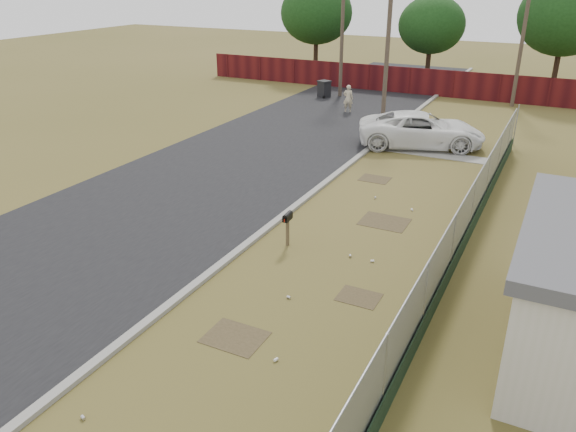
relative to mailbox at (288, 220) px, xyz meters
The scene contains 11 objects.
ground 2.08m from the mailbox, ahead, with size 120.00×120.00×0.00m, color brown.
street 9.56m from the mailbox, 120.88° to the left, with size 15.10×60.00×0.12m.
chainlink_fence 5.12m from the mailbox, 12.90° to the left, with size 0.10×27.06×2.02m.
privacy_fence 25.45m from the mailbox, 99.33° to the left, with size 30.00×0.12×1.80m, color #4C1011.
utility_poles 21.21m from the mailbox, 94.93° to the left, with size 12.60×8.24×9.00m.
horizon_trees 24.12m from the mailbox, 83.46° to the left, with size 33.32×31.94×7.78m.
mailbox is the anchor object (origin of this frame).
pickup_truck 12.69m from the mailbox, 85.82° to the left, with size 2.78×6.02×1.67m, color white.
pedestrian 18.61m from the mailbox, 105.38° to the left, with size 0.60×0.39×1.65m, color beige.
trash_bin 22.70m from the mailbox, 110.49° to the left, with size 0.96×1.03×1.13m.
scattered_litter 2.82m from the mailbox, 44.01° to the right, with size 3.38×13.60×0.07m.
Camera 1 is at (5.27, -14.24, 7.95)m, focal length 35.00 mm.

